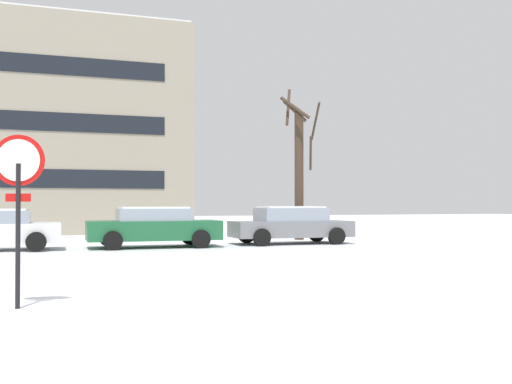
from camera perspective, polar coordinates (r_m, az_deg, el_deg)
name	(u,v)px	position (r m, az deg, el deg)	size (l,w,h in m)	color
ground_plane	(111,287)	(11.83, -13.39, -8.56)	(120.00, 120.00, 0.00)	white
road_surface	(94,266)	(15.73, -14.85, -6.66)	(80.00, 9.89, 0.00)	silver
stop_sign	(18,186)	(9.66, -21.27, 0.48)	(0.74, 0.19, 2.56)	black
parked_car_green	(154,226)	(21.72, -9.50, -3.19)	(4.59, 2.10, 1.42)	#1E6038
parked_car_gray	(291,225)	(23.38, 3.25, -3.05)	(4.58, 2.15, 1.43)	slate
tree_far_left	(299,168)	(26.09, 4.03, 2.22)	(1.83, 1.64, 6.51)	#423326
building_far_left	(34,130)	(35.36, -19.94, 5.42)	(15.64, 8.93, 10.99)	#9E937F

